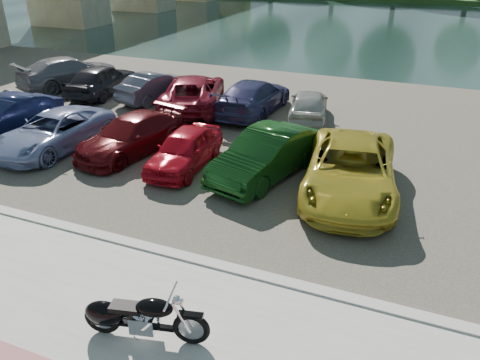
% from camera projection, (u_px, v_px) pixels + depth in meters
% --- Properties ---
extents(ground, '(200.00, 200.00, 0.00)m').
position_uv_depth(ground, '(192.00, 335.00, 8.65)').
color(ground, '#595447').
rests_on(ground, ground).
extents(kerb, '(60.00, 0.30, 0.14)m').
position_uv_depth(kerb, '(234.00, 270.00, 10.27)').
color(kerb, '#ADABA3').
rests_on(kerb, ground).
extents(parking_lot, '(60.00, 18.00, 0.04)m').
position_uv_depth(parking_lot, '(326.00, 135.00, 17.74)').
color(parking_lot, '#423D35').
rests_on(parking_lot, ground).
extents(river, '(120.00, 40.00, 0.00)m').
position_uv_depth(river, '(399.00, 27.00, 41.75)').
color(river, '#1A2F2C').
rests_on(river, ground).
extents(motorcycle, '(2.30, 0.91, 1.05)m').
position_uv_depth(motorcycle, '(134.00, 316.00, 8.30)').
color(motorcycle, black).
rests_on(motorcycle, promenade).
extents(car_1, '(1.97, 4.60, 1.47)m').
position_uv_depth(car_1, '(5.00, 119.00, 17.19)').
color(car_1, '#13183B').
rests_on(car_1, parking_lot).
extents(car_2, '(2.36, 4.71, 1.28)m').
position_uv_depth(car_2, '(54.00, 131.00, 16.26)').
color(car_2, '#808DBA').
rests_on(car_2, parking_lot).
extents(car_3, '(2.58, 4.61, 1.26)m').
position_uv_depth(car_3, '(131.00, 135.00, 15.98)').
color(car_3, '#530B0F').
rests_on(car_3, parking_lot).
extents(car_4, '(1.62, 3.68, 1.23)m').
position_uv_depth(car_4, '(185.00, 149.00, 14.90)').
color(car_4, '#AB0B1A').
rests_on(car_4, parking_lot).
extents(car_5, '(2.58, 4.64, 1.45)m').
position_uv_depth(car_5, '(266.00, 155.00, 14.24)').
color(car_5, '#0F3811').
rests_on(car_5, parking_lot).
extents(car_6, '(3.23, 5.69, 1.50)m').
position_uv_depth(car_6, '(351.00, 170.00, 13.22)').
color(car_6, gold).
rests_on(car_6, parking_lot).
extents(car_7, '(3.85, 5.53, 1.49)m').
position_uv_depth(car_7, '(69.00, 72.00, 23.54)').
color(car_7, gray).
rests_on(car_7, parking_lot).
extents(car_8, '(2.09, 4.47, 1.48)m').
position_uv_depth(car_8, '(101.00, 80.00, 22.19)').
color(car_8, black).
rests_on(car_8, parking_lot).
extents(car_9, '(2.31, 4.13, 1.29)m').
position_uv_depth(car_9, '(156.00, 86.00, 21.53)').
color(car_9, '#59596A').
rests_on(car_9, parking_lot).
extents(car_10, '(4.12, 5.81, 1.47)m').
position_uv_depth(car_10, '(193.00, 92.00, 20.35)').
color(car_10, maroon).
rests_on(car_10, parking_lot).
extents(car_11, '(2.12, 4.94, 1.42)m').
position_uv_depth(car_11, '(254.00, 97.00, 19.79)').
color(car_11, navy).
rests_on(car_11, parking_lot).
extents(car_12, '(2.23, 3.95, 1.27)m').
position_uv_depth(car_12, '(309.00, 105.00, 19.03)').
color(car_12, '#A9AAA5').
rests_on(car_12, parking_lot).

